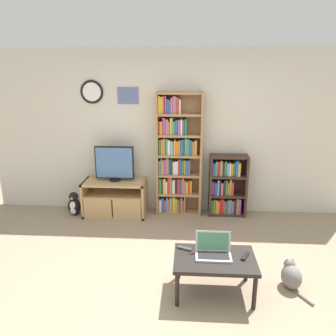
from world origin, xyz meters
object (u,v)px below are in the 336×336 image
(bookshelf_tall, at_px, (177,157))
(remote_near_laptop, at_px, (245,256))
(television, at_px, (114,164))
(laptop, at_px, (213,250))
(cat, at_px, (291,275))
(tv_stand, at_px, (115,198))
(penguin_figurine, at_px, (74,205))
(bookshelf_short, at_px, (226,186))
(coffee_table, at_px, (215,262))
(remote_far_from_laptop, at_px, (185,248))

(bookshelf_tall, bearing_deg, remote_near_laptop, -68.58)
(television, bearing_deg, laptop, -52.54)
(cat, bearing_deg, tv_stand, 134.60)
(tv_stand, height_order, penguin_figurine, tv_stand)
(bookshelf_tall, xyz_separation_m, bookshelf_short, (0.81, -0.01, -0.47))
(tv_stand, bearing_deg, bookshelf_tall, 8.60)
(penguin_figurine, bearing_deg, remote_near_laptop, -36.42)
(remote_near_laptop, xyz_separation_m, penguin_figurine, (-2.44, 1.80, -0.25))
(bookshelf_tall, relative_size, remote_near_laptop, 11.97)
(bookshelf_tall, bearing_deg, coffee_table, -76.85)
(tv_stand, distance_m, remote_near_laptop, 2.57)
(bookshelf_tall, xyz_separation_m, laptop, (0.46, -1.99, -0.47))
(bookshelf_short, distance_m, cat, 1.97)
(bookshelf_tall, height_order, laptop, bookshelf_tall)
(laptop, bearing_deg, cat, 6.62)
(bookshelf_short, bearing_deg, remote_far_from_laptop, -108.82)
(tv_stand, bearing_deg, remote_near_laptop, -46.31)
(television, xyz_separation_m, penguin_figurine, (-0.67, -0.10, -0.67))
(cat, bearing_deg, coffee_table, -178.13)
(television, height_order, bookshelf_tall, bookshelf_tall)
(bookshelf_short, xyz_separation_m, remote_far_from_laptop, (-0.64, -1.88, -0.05))
(penguin_figurine, bearing_deg, remote_far_from_laptop, -42.82)
(tv_stand, distance_m, laptop, 2.35)
(remote_near_laptop, distance_m, cat, 0.61)
(laptop, distance_m, penguin_figurine, 2.78)
(cat, bearing_deg, remote_near_laptop, -175.73)
(bookshelf_short, bearing_deg, coffee_table, -99.22)
(tv_stand, bearing_deg, television, 74.19)
(coffee_table, xyz_separation_m, cat, (0.84, 0.15, -0.23))
(coffee_table, xyz_separation_m, remote_far_from_laptop, (-0.31, 0.15, 0.06))
(laptop, relative_size, cat, 0.82)
(television, relative_size, coffee_table, 0.73)
(penguin_figurine, bearing_deg, tv_stand, 4.99)
(television, distance_m, coffee_table, 2.46)
(tv_stand, relative_size, television, 1.62)
(remote_near_laptop, relative_size, remote_far_from_laptop, 0.99)
(coffee_table, bearing_deg, remote_near_laptop, 6.04)
(cat, bearing_deg, penguin_figurine, 142.13)
(television, xyz_separation_m, bookshelf_tall, (0.98, 0.11, 0.09))
(tv_stand, distance_m, penguin_figurine, 0.68)
(remote_near_laptop, height_order, remote_far_from_laptop, same)
(penguin_figurine, bearing_deg, bookshelf_tall, 7.16)
(bookshelf_short, height_order, penguin_figurine, bookshelf_short)
(remote_far_from_laptop, bearing_deg, cat, 112.44)
(remote_near_laptop, bearing_deg, laptop, -157.69)
(television, bearing_deg, remote_near_laptop, -47.06)
(bookshelf_short, bearing_deg, television, -176.72)
(laptop, height_order, penguin_figurine, laptop)
(bookshelf_short, relative_size, penguin_figurine, 2.57)
(tv_stand, height_order, remote_far_from_laptop, tv_stand)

